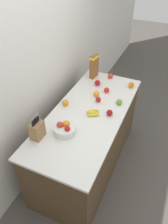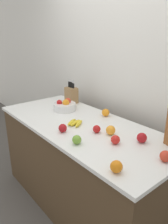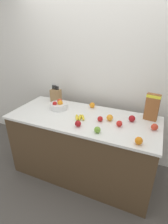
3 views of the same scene
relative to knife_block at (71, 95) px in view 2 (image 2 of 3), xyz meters
The scene contains 15 objects.
ground_plane 1.22m from the knife_block, 28.32° to the right, with size 14.00×14.00×0.00m, color #514C47.
wall_back 0.72m from the knife_block, 27.49° to the left, with size 9.00×0.06×2.60m.
counter 0.87m from the knife_block, 28.32° to the right, with size 1.91×0.82×0.92m.
knife_block is the anchor object (origin of this frame).
fruit_bowl 0.29m from the knife_block, 51.24° to the right, with size 0.24×0.24×0.13m.
banana_bunch 0.69m from the knife_block, 33.32° to the right, with size 0.17×0.18×0.04m.
apple_near_bananas 1.48m from the knife_block, 11.53° to the right, with size 0.08×0.08×0.08m, color red.
apple_leftmost 1.14m from the knife_block, 19.05° to the right, with size 0.07×0.07×0.07m, color red.
apple_front 0.85m from the knife_block, 41.35° to the right, with size 0.07×0.07×0.07m, color #A31419.
apple_middle 0.90m from the knife_block, 22.49° to the right, with size 0.07×0.07×0.07m, color red.
apple_by_knife_block 1.07m from the knife_block, 34.11° to the right, with size 0.07×0.07×0.07m, color #6B9E33.
apple_rear 1.20m from the knife_block, ahead, with size 0.08×0.08×0.08m, color #A31419.
orange_mid_left 0.60m from the knife_block, ahead, with size 0.08×0.08×0.08m, color orange.
orange_by_cereal 1.47m from the knife_block, 25.57° to the right, with size 0.08×0.08×0.08m, color orange.
orange_mid_right 0.98m from the knife_block, 16.63° to the right, with size 0.08×0.08×0.08m, color orange.
Camera 2 is at (1.49, -1.19, 1.72)m, focal length 35.00 mm.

